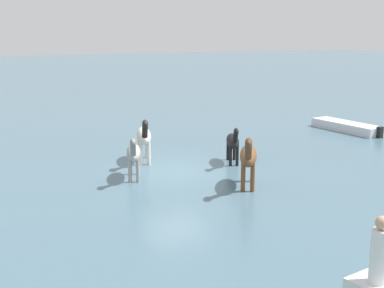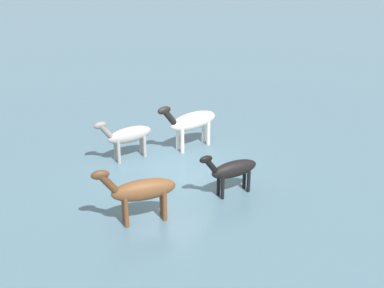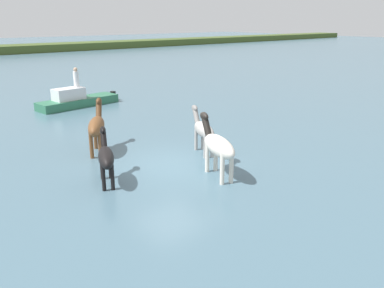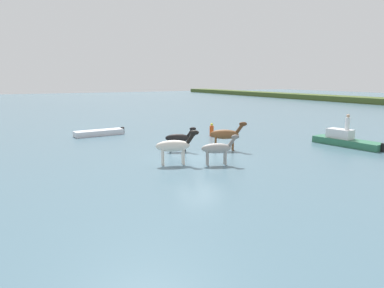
% 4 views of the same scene
% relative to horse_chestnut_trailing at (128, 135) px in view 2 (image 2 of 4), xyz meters
% --- Properties ---
extents(ground_plane, '(219.68, 219.68, 0.00)m').
position_rel_horse_chestnut_trailing_xyz_m(ground_plane, '(-1.82, -0.20, -0.97)').
color(ground_plane, '#476675').
extents(horse_chestnut_trailing, '(1.13, 2.24, 1.76)m').
position_rel_horse_chestnut_trailing_xyz_m(horse_chestnut_trailing, '(0.00, 0.00, 0.00)').
color(horse_chestnut_trailing, '#9E9993').
rests_on(horse_chestnut_trailing, ground_plane).
extents(horse_lead, '(1.77, 2.39, 2.02)m').
position_rel_horse_chestnut_trailing_xyz_m(horse_lead, '(-3.24, 2.76, 0.14)').
color(horse_lead, brown).
rests_on(horse_lead, ground_plane).
extents(horse_rear_stallion, '(1.20, 2.10, 1.68)m').
position_rel_horse_chestnut_trailing_xyz_m(horse_rear_stallion, '(-4.48, -0.33, -0.05)').
color(horse_rear_stallion, black).
rests_on(horse_rear_stallion, ground_plane).
extents(horse_gray_outer, '(1.19, 2.57, 2.01)m').
position_rel_horse_chestnut_trailing_xyz_m(horse_gray_outer, '(-1.26, -2.20, 0.14)').
color(horse_gray_outer, silver).
rests_on(horse_gray_outer, ground_plane).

